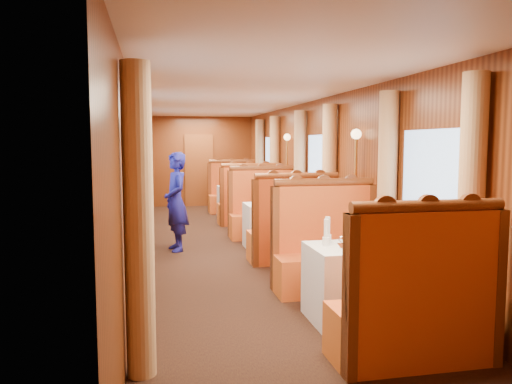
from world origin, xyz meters
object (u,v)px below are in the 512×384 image
object	(u,v)px
banquette_far_fwd	(249,205)
banquette_far_aft	(234,195)
table_far	(241,202)
teapot_right	(371,243)
banquette_mid_fwd	(293,234)
passenger	(266,199)
tea_tray	(356,246)
fruit_plate	(401,245)
rose_vase_mid	(277,193)
steward	(176,202)
rose_vase_far	(241,179)
banquette_mid_aft	(264,215)
teapot_left	(348,241)
banquette_near_fwd	(414,312)
table_mid	(277,226)
table_near	(362,283)
banquette_near_aft	(327,256)
teapot_back	(353,238)

from	to	relation	value
banquette_far_fwd	banquette_far_aft	world-z (taller)	same
table_far	banquette_far_fwd	bearing A→B (deg)	-90.00
teapot_right	banquette_mid_fwd	bearing A→B (deg)	93.20
passenger	banquette_far_fwd	bearing A→B (deg)	90.00
tea_tray	fruit_plate	world-z (taller)	fruit_plate
rose_vase_mid	passenger	size ratio (longest dim) A/B	0.47
tea_tray	steward	size ratio (longest dim) A/B	0.21
rose_vase_mid	rose_vase_far	distance (m)	3.50
banquette_mid_aft	fruit_plate	world-z (taller)	banquette_mid_aft
banquette_far_aft	tea_tray	world-z (taller)	banquette_far_aft
banquette_far_aft	passenger	xyz separation A→B (m)	(-0.00, -3.71, 0.32)
banquette_far_fwd	teapot_right	size ratio (longest dim) A/B	9.78
banquette_far_fwd	banquette_far_aft	distance (m)	2.03
banquette_mid_aft	teapot_left	world-z (taller)	banquette_mid_aft
rose_vase_mid	rose_vase_far	world-z (taller)	same
banquette_near_fwd	table_mid	world-z (taller)	banquette_near_fwd
banquette_mid_fwd	banquette_mid_aft	bearing A→B (deg)	90.00
teapot_right	banquette_mid_aft	bearing A→B (deg)	93.08
table_mid	table_far	xyz separation A→B (m)	(0.00, 3.50, 0.00)
teapot_right	rose_vase_far	xyz separation A→B (m)	(-0.02, 7.12, 0.12)
banquette_far_fwd	passenger	distance (m)	1.71
table_near	banquette_mid_fwd	bearing A→B (deg)	90.00
rose_vase_mid	table_mid	bearing A→B (deg)	74.54
banquette_mid_fwd	table_far	xyz separation A→B (m)	(0.00, 4.51, -0.05)
banquette_near_fwd	banquette_mid_fwd	world-z (taller)	same
rose_vase_mid	tea_tray	bearing A→B (deg)	-91.29
banquette_near_fwd	fruit_plate	world-z (taller)	banquette_near_fwd
banquette_far_aft	teapot_left	distance (m)	8.10
banquette_far_fwd	teapot_right	world-z (taller)	banquette_far_fwd
banquette_near_fwd	banquette_mid_aft	distance (m)	5.53
banquette_mid_fwd	rose_vase_far	xyz separation A→B (m)	(-0.01, 4.48, 0.50)
banquette_mid_fwd	rose_vase_mid	distance (m)	1.10
table_mid	teapot_right	size ratio (longest dim) A/B	7.66
banquette_mid_fwd	table_mid	bearing A→B (deg)	90.00
banquette_near_aft	banquette_far_fwd	world-z (taller)	same
banquette_far_fwd	fruit_plate	size ratio (longest dim) A/B	5.84
rose_vase_mid	steward	bearing A→B (deg)	173.92
banquette_far_fwd	table_mid	bearing A→B (deg)	-90.00
banquette_far_fwd	banquette_near_fwd	bearing A→B (deg)	-90.00
teapot_right	steward	bearing A→B (deg)	116.73
banquette_far_fwd	teapot_back	world-z (taller)	banquette_far_fwd
banquette_near_aft	table_mid	distance (m)	2.49
banquette_mid_aft	teapot_left	size ratio (longest dim) A/B	7.74
teapot_right	banquette_far_aft	bearing A→B (deg)	93.01
banquette_mid_fwd	tea_tray	size ratio (longest dim) A/B	3.94
banquette_near_fwd	banquette_far_aft	world-z (taller)	same
rose_vase_far	banquette_mid_aft	bearing A→B (deg)	-89.82
teapot_right	rose_vase_mid	world-z (taller)	rose_vase_mid
table_mid	banquette_near_fwd	bearing A→B (deg)	-90.00
banquette_mid_aft	teapot_back	bearing A→B (deg)	-90.98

